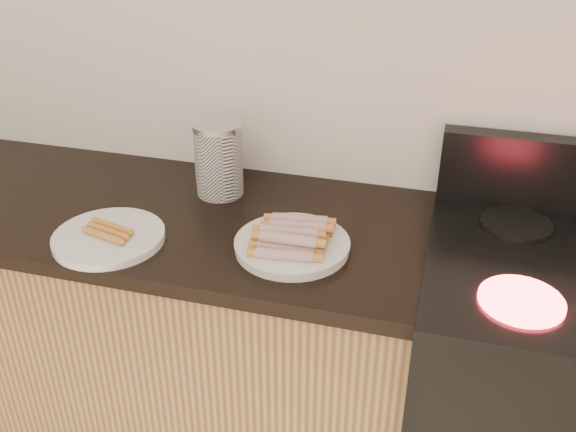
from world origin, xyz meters
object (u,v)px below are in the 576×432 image
(main_plate, at_px, (292,246))
(side_plate, at_px, (109,238))
(canister, at_px, (219,159))
(mug, at_px, (211,166))
(stove, at_px, (555,414))

(main_plate, relative_size, side_plate, 1.01)
(canister, relative_size, mug, 1.87)
(stove, xyz_separation_m, mug, (-1.02, 0.21, 0.50))
(main_plate, distance_m, mug, 0.43)
(mug, bearing_deg, side_plate, -109.02)
(canister, bearing_deg, main_plate, -40.62)
(stove, relative_size, mug, 8.11)
(main_plate, distance_m, canister, 0.38)
(side_plate, relative_size, mug, 2.46)
(stove, height_order, side_plate, side_plate)
(canister, xyz_separation_m, mug, (-0.05, 0.05, -0.05))
(main_plate, distance_m, side_plate, 0.46)
(stove, relative_size, side_plate, 3.29)
(canister, bearing_deg, side_plate, -118.64)
(main_plate, relative_size, canister, 1.32)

